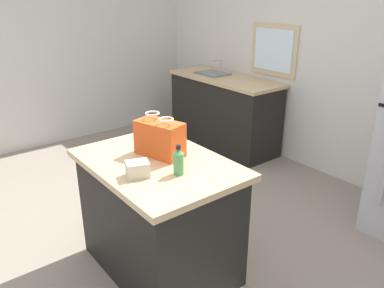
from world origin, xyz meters
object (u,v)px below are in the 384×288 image
(shopping_bag, at_px, (160,138))
(small_box, at_px, (138,169))
(kitchen_island, at_px, (159,216))
(bottle, at_px, (178,162))

(shopping_bag, bearing_deg, small_box, -56.88)
(shopping_bag, height_order, small_box, shopping_bag)
(kitchen_island, height_order, shopping_bag, shopping_bag)
(kitchen_island, height_order, bottle, bottle)
(kitchen_island, bearing_deg, small_box, -61.72)
(kitchen_island, xyz_separation_m, bottle, (0.25, -0.00, 0.52))
(kitchen_island, bearing_deg, bottle, -0.49)
(shopping_bag, bearing_deg, kitchen_island, -45.62)
(shopping_bag, xyz_separation_m, bottle, (0.32, -0.08, -0.04))
(small_box, bearing_deg, bottle, 58.41)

